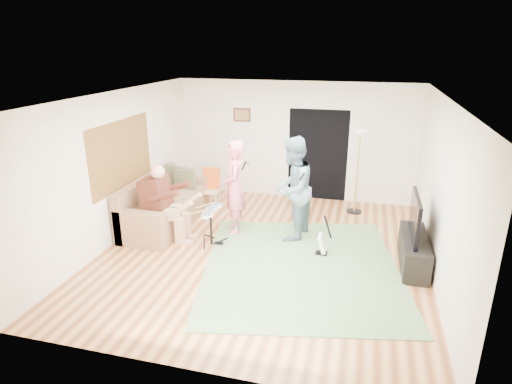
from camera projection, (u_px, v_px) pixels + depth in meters
floor at (263, 252)px, 7.54m from camera, size 6.00×6.00×0.00m
walls at (264, 179)px, 7.09m from camera, size 5.50×6.00×2.70m
ceiling at (265, 96)px, 6.64m from camera, size 6.00×6.00×0.00m
window_blinds at (122, 154)px, 7.86m from camera, size 0.00×2.05×2.05m
doorway at (318, 155)px, 9.79m from camera, size 2.10×0.00×2.10m
picture_frame at (242, 115)px, 9.94m from camera, size 0.42×0.03×0.32m
area_rug at (301, 266)px, 7.04m from camera, size 3.77×4.12×0.02m
sofa at (161, 209)px, 8.65m from camera, size 0.97×2.34×0.95m
drummer at (167, 211)px, 7.87m from camera, size 0.93×0.52×1.43m
drum_kit at (211, 228)px, 7.75m from camera, size 0.38×0.68×0.70m
singer at (234, 187)px, 8.09m from camera, size 0.62×0.76×1.80m
microphone at (244, 166)px, 7.90m from camera, size 0.06×0.06×0.24m
guitarist at (292, 189)px, 7.80m from camera, size 0.89×1.06×1.93m
guitar_held at (304, 171)px, 7.64m from camera, size 0.14×0.60×0.26m
guitar_spare at (322, 243)px, 7.39m from camera, size 0.26×0.24×0.74m
torchiere_lamp at (358, 157)px, 8.91m from camera, size 0.32×0.32×1.80m
dining_chair at (211, 194)px, 9.45m from camera, size 0.42×0.44×0.90m
tv_cabinet at (414, 251)px, 7.02m from camera, size 0.40×1.40×0.50m
television at (415, 217)px, 6.84m from camera, size 0.06×1.09×0.70m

